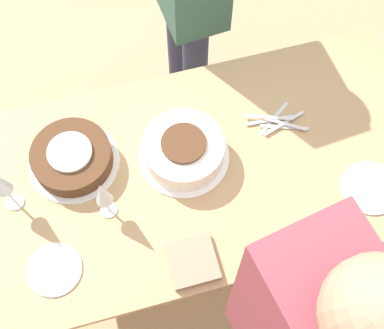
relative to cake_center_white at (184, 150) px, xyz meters
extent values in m
plane|color=tan|center=(-0.01, 0.06, -0.81)|extent=(12.00, 12.00, 0.00)
cube|color=tan|center=(-0.01, 0.06, -0.06)|extent=(1.64, 0.80, 0.03)
cylinder|color=#8E724D|center=(-0.76, -0.27, -0.44)|extent=(0.07, 0.07, 0.73)
cylinder|color=white|center=(0.00, 0.00, -0.04)|extent=(0.31, 0.31, 0.01)
cylinder|color=white|center=(0.00, 0.00, 0.00)|extent=(0.27, 0.27, 0.09)
cylinder|color=#4C2D19|center=(0.00, 0.00, 0.05)|extent=(0.15, 0.15, 0.01)
cylinder|color=white|center=(0.37, -0.08, -0.04)|extent=(0.31, 0.31, 0.01)
cylinder|color=#4C2D19|center=(0.37, -0.08, -0.01)|extent=(0.27, 0.27, 0.07)
cylinder|color=white|center=(0.37, -0.08, 0.03)|extent=(0.15, 0.15, 0.01)
cylinder|color=silver|center=(0.58, 0.02, -0.04)|extent=(0.06, 0.06, 0.00)
cylinder|color=silver|center=(0.58, 0.02, 0.01)|extent=(0.01, 0.01, 0.11)
cylinder|color=silver|center=(0.29, 0.12, -0.04)|extent=(0.06, 0.06, 0.00)
cylinder|color=silver|center=(0.29, 0.12, 0.00)|extent=(0.01, 0.01, 0.09)
cone|color=silver|center=(0.29, 0.12, 0.10)|extent=(0.05, 0.05, 0.11)
cylinder|color=silver|center=(-0.56, 0.28, -0.04)|extent=(0.19, 0.19, 0.01)
cylinder|color=silver|center=(0.49, 0.27, -0.04)|extent=(0.17, 0.17, 0.01)
cube|color=silver|center=(-0.34, -0.06, -0.05)|extent=(0.14, 0.11, 0.00)
cube|color=silver|center=(-0.37, -0.02, -0.04)|extent=(0.16, 0.07, 0.00)
cube|color=silver|center=(-0.33, -0.05, -0.04)|extent=(0.17, 0.02, 0.00)
cube|color=silver|center=(-0.37, -0.03, -0.04)|extent=(0.17, 0.06, 0.00)
cube|color=silver|center=(-0.36, -0.03, -0.03)|extent=(0.15, 0.10, 0.00)
cube|color=silver|center=(-0.32, -0.06, -0.03)|extent=(0.16, 0.07, 0.00)
cube|color=gray|center=(0.07, 0.36, -0.03)|extent=(0.15, 0.15, 0.03)
cylinder|color=#2D334C|center=(-0.17, -0.77, -0.43)|extent=(0.11, 0.11, 0.76)
cylinder|color=#2D334C|center=(-0.19, -0.55, -0.43)|extent=(0.11, 0.11, 0.76)
sphere|color=#997056|center=(-0.12, 0.72, 0.78)|extent=(0.19, 0.19, 0.19)
camera|label=1|loc=(0.18, 0.78, 1.59)|focal=50.00mm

